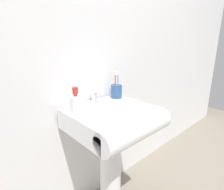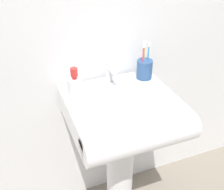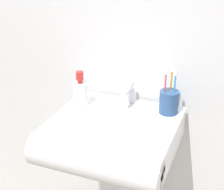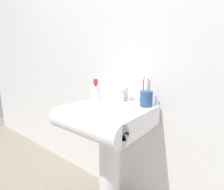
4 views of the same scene
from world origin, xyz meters
name	(u,v)px [view 2 (image 2 of 4)]	position (x,y,z in m)	size (l,w,h in m)	color
wall_back	(101,2)	(0.00, 0.26, 1.20)	(5.00, 0.05, 2.40)	white
sink_pedestal	(120,171)	(0.00, 0.00, 0.35)	(0.14, 0.14, 0.70)	white
sink_basin	(125,115)	(0.00, -0.05, 0.76)	(0.50, 0.49, 0.13)	white
faucet	(110,73)	(0.01, 0.16, 0.88)	(0.04, 0.12, 0.09)	silver
toothbrush_cup	(144,69)	(0.19, 0.14, 0.88)	(0.08, 0.08, 0.20)	#2D5184
soap_bottle	(75,87)	(-0.19, 0.08, 0.88)	(0.07, 0.07, 0.15)	white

